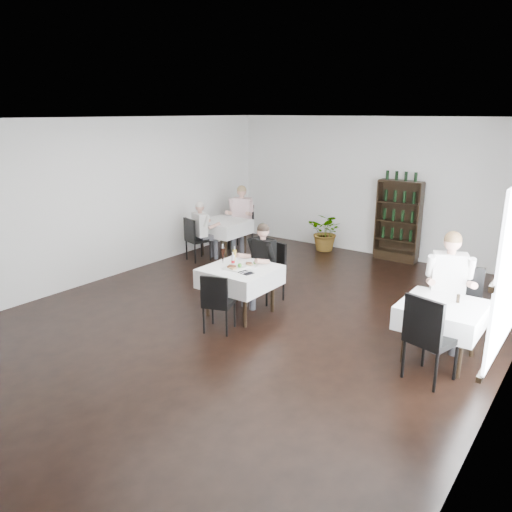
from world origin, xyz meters
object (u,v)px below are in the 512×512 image
at_px(wine_shelf, 398,222).
at_px(potted_tree, 327,232).
at_px(main_table, 240,277).
at_px(diner_main, 260,258).

distance_m(wine_shelf, potted_tree, 1.64).
bearing_deg(main_table, diner_main, 89.24).
bearing_deg(wine_shelf, main_table, -101.78).
relative_size(main_table, potted_tree, 1.17).
relative_size(wine_shelf, main_table, 1.70).
xyz_separation_m(main_table, diner_main, (0.01, 0.52, 0.17)).
xyz_separation_m(wine_shelf, potted_tree, (-1.58, -0.19, -0.41)).
xyz_separation_m(potted_tree, diner_main, (0.69, -3.60, 0.35)).
distance_m(main_table, diner_main, 0.55).
relative_size(main_table, diner_main, 0.75).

